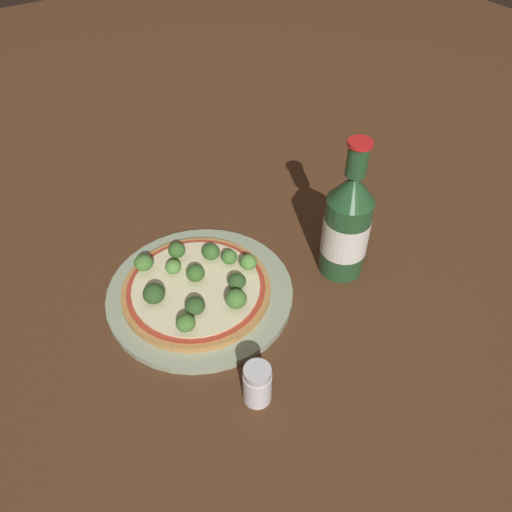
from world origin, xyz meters
TOP-DOWN VIEW (x-y plane):
  - ground_plane at (0.00, 0.00)m, footprint 3.00×3.00m
  - plate at (-0.00, 0.00)m, footprint 0.28×0.28m
  - pizza at (-0.00, -0.01)m, footprint 0.22×0.22m
  - broccoli_floret_0 at (-0.04, -0.02)m, footprint 0.02×0.02m
  - broccoli_floret_1 at (0.07, 0.02)m, footprint 0.03×0.03m
  - broccoli_floret_2 at (-0.04, 0.04)m, footprint 0.03×0.03m
  - broccoli_floret_3 at (-0.07, -0.05)m, footprint 0.03×0.03m
  - broccoli_floret_4 at (-0.01, -0.07)m, footprint 0.03×0.03m
  - broccoli_floret_5 at (-0.01, 0.06)m, footprint 0.02×0.02m
  - broccoli_floret_6 at (0.07, -0.06)m, footprint 0.03×0.03m
  - broccoli_floret_7 at (0.01, 0.08)m, footprint 0.03×0.03m
  - broccoli_floret_8 at (0.04, 0.04)m, footprint 0.03×0.03m
  - broccoli_floret_9 at (0.04, -0.03)m, footprint 0.03×0.03m
  - broccoli_floret_10 at (-0.07, -0.00)m, footprint 0.03×0.03m
  - broccoli_floret_11 at (-0.01, 0.00)m, footprint 0.03×0.03m
  - beer_bottle at (0.07, 0.22)m, footprint 0.07×0.07m
  - pepper_shaker at (0.19, -0.02)m, footprint 0.04×0.04m

SIDE VIEW (x-z plane):
  - ground_plane at x=0.00m, z-range 0.00..0.00m
  - plate at x=0.00m, z-range 0.00..0.01m
  - pizza at x=0.00m, z-range 0.01..0.03m
  - pepper_shaker at x=0.19m, z-range 0.00..0.06m
  - broccoli_floret_8 at x=0.04m, z-range 0.03..0.05m
  - broccoli_floret_5 at x=-0.01m, z-range 0.03..0.05m
  - broccoli_floret_9 at x=0.04m, z-range 0.03..0.05m
  - broccoli_floret_0 at x=-0.04m, z-range 0.03..0.05m
  - broccoli_floret_2 at x=-0.04m, z-range 0.03..0.05m
  - broccoli_floret_7 at x=0.01m, z-range 0.03..0.05m
  - broccoli_floret_11 at x=-0.01m, z-range 0.03..0.05m
  - broccoli_floret_4 at x=-0.01m, z-range 0.03..0.06m
  - broccoli_floret_10 at x=-0.07m, z-range 0.03..0.06m
  - broccoli_floret_6 at x=0.07m, z-range 0.03..0.06m
  - broccoli_floret_3 at x=-0.07m, z-range 0.03..0.06m
  - broccoli_floret_1 at x=0.07m, z-range 0.03..0.06m
  - beer_bottle at x=0.07m, z-range -0.03..0.20m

